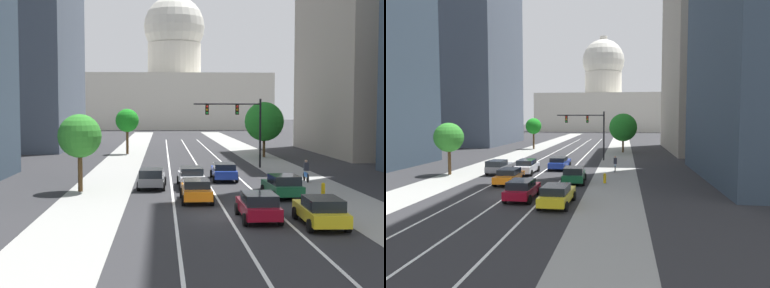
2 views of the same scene
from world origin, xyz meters
The scene contains 20 objects.
ground_plane centered at (0.00, 40.00, 0.00)m, with size 400.00×400.00×0.00m, color #2B2B2D.
sidewalk_left centered at (-7.81, 35.00, 0.01)m, with size 4.37×130.00×0.01m, color gray.
sidewalk_right centered at (7.81, 35.00, 0.01)m, with size 4.37×130.00×0.01m, color gray.
lane_stripe_left centered at (-2.81, 25.00, 0.01)m, with size 0.16×90.00×0.01m, color white.
lane_stripe_center centered at (0.00, 25.00, 0.01)m, with size 0.16×90.00×0.01m, color white.
lane_stripe_right centered at (2.81, 25.00, 0.01)m, with size 0.16×90.00×0.01m, color white.
capitol_building centered at (0.00, 125.52, 12.11)m, with size 51.79×27.42×38.45m.
car_orange centered at (-1.41, 4.53, 0.74)m, with size 1.94×4.18×1.37m.
car_white centered at (-1.41, 10.47, 0.79)m, with size 1.99×4.72×1.50m.
car_green centered at (4.23, 5.66, 0.78)m, with size 2.21×4.17×1.50m.
car_blue centered at (1.40, 14.19, 0.75)m, with size 2.07×4.76×1.41m.
car_gray centered at (-4.23, 10.04, 0.78)m, with size 2.07×4.31×1.49m.
car_crimson centered at (1.41, -1.24, 0.77)m, with size 1.96×4.23×1.45m.
car_yellow centered at (4.22, -2.73, 0.76)m, with size 2.08×4.63×1.45m.
traffic_signal_mast centered at (3.94, 23.07, 4.72)m, with size 6.52×0.39×6.64m.
fire_hydrant centered at (6.96, 5.97, 0.46)m, with size 0.26×0.35×0.91m.
cyclist centered at (7.72, 13.00, 0.85)m, with size 0.36×1.70×1.72m.
street_tree_mid_left centered at (-9.12, 8.88, 3.82)m, with size 2.99×2.99×5.34m.
street_tree_mid_right centered at (8.48, 34.53, 4.17)m, with size 4.61×4.61×6.48m.
street_tree_near_left centered at (-7.85, 39.21, 4.18)m, with size 2.90×2.90×5.66m.
Camera 1 is at (-3.48, -28.31, 5.74)m, focal length 50.51 mm.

